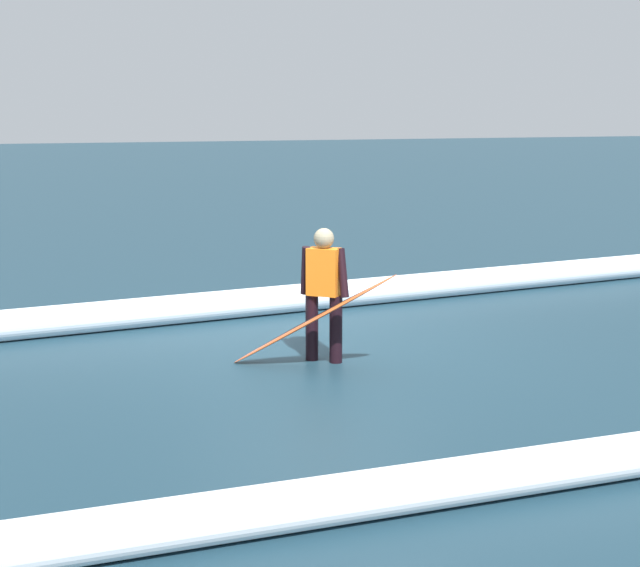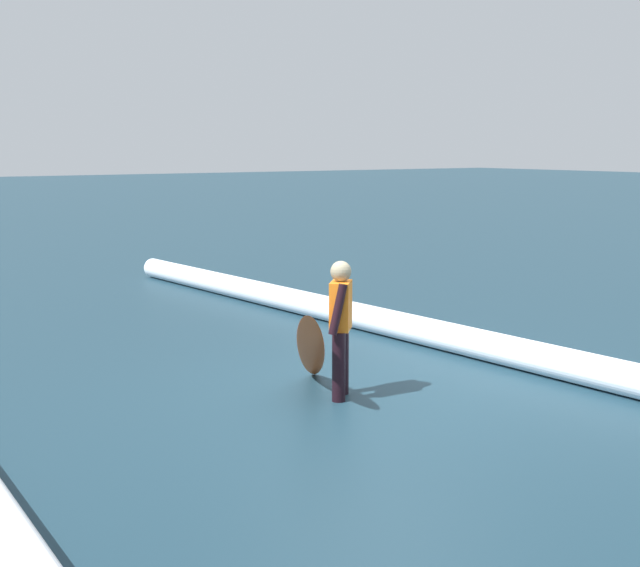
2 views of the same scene
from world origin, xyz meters
TOP-DOWN VIEW (x-y plane):
  - ground_plane at (0.00, 0.00)m, footprint 142.63×142.63m
  - surfer at (0.15, 0.46)m, footprint 0.40×0.48m
  - surfboard at (0.36, 0.69)m, footprint 1.62×1.28m

SIDE VIEW (x-z plane):
  - ground_plane at x=0.00m, z-range 0.00..0.00m
  - surfboard at x=0.36m, z-range -0.02..1.07m
  - surfer at x=0.15m, z-range 0.09..1.55m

